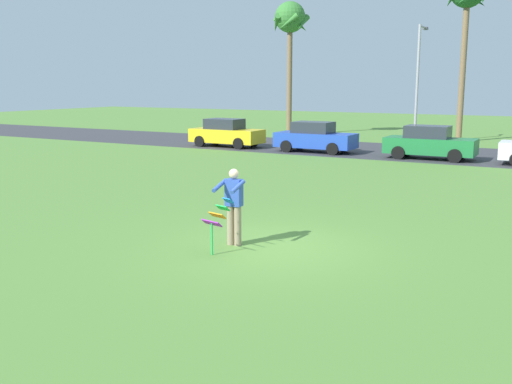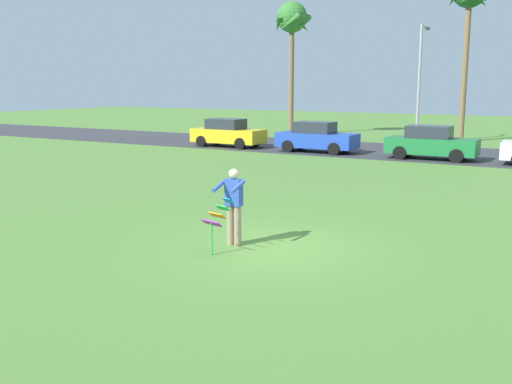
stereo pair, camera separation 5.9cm
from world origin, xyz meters
name	(u,v)px [view 1 (the left image)]	position (x,y,z in m)	size (l,w,h in m)	color
ground_plane	(269,247)	(0.00, 0.00, 0.00)	(120.00, 120.00, 0.00)	#568438
road_strip	(450,154)	(0.00, 19.75, 0.01)	(120.00, 8.00, 0.01)	#38383D
person_kite_flyer	(234,204)	(-0.75, -0.26, 0.95)	(0.57, 0.68, 1.73)	gray
kite_held	(217,217)	(-0.72, -0.97, 0.79)	(0.53, 0.70, 1.16)	blue
parked_car_yellow	(226,133)	(-11.98, 17.35, 0.77)	(4.22, 1.88, 1.60)	yellow
parked_car_blue	(315,138)	(-6.46, 17.35, 0.77)	(4.20, 1.84, 1.60)	#2347B7
parked_car_green	(430,143)	(-0.51, 17.35, 0.77)	(4.21, 1.86, 1.60)	#1E7238
palm_tree_left_near	(290,23)	(-12.36, 26.33, 7.64)	(2.58, 2.71, 9.10)	brown
streetlight_pole	(418,76)	(-3.04, 24.72, 4.00)	(0.24, 1.65, 7.00)	#9E9EA3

